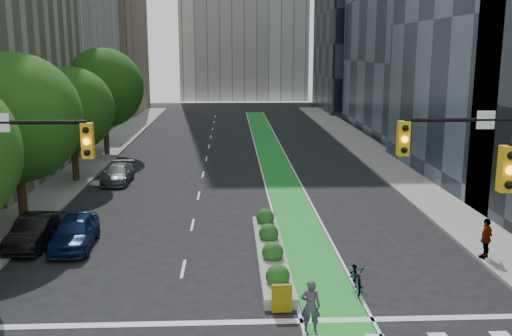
{
  "coord_description": "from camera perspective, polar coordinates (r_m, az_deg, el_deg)",
  "views": [
    {
      "loc": [
        -0.51,
        -16.25,
        8.89
      ],
      "look_at": [
        0.77,
        11.85,
        3.0
      ],
      "focal_mm": 40.0,
      "sensor_mm": 36.0,
      "label": 1
    }
  ],
  "objects": [
    {
      "name": "tree_midfar",
      "position": [
        39.86,
        -17.95,
        5.58
      ],
      "size": [
        5.6,
        5.6,
        7.76
      ],
      "color": "black",
      "rests_on": "ground"
    },
    {
      "name": "cyclist",
      "position": [
        18.75,
        5.48,
        -13.57
      ],
      "size": [
        0.7,
        0.54,
        1.73
      ],
      "primitive_type": "imported",
      "rotation": [
        0.0,
        0.0,
        2.93
      ],
      "color": "#3D3742",
      "rests_on": "ground"
    },
    {
      "name": "building_dark_end",
      "position": [
        86.86,
        11.44,
        14.98
      ],
      "size": [
        14.0,
        18.0,
        28.0
      ],
      "primitive_type": "cube",
      "color": "black",
      "rests_on": "ground"
    },
    {
      "name": "parked_car_left_near",
      "position": [
        27.35,
        -17.68,
        -6.07
      ],
      "size": [
        1.98,
        4.46,
        1.49
      ],
      "primitive_type": "imported",
      "rotation": [
        0.0,
        0.0,
        0.05
      ],
      "color": "#0C1B4C",
      "rests_on": "ground"
    },
    {
      "name": "pedestrian_far",
      "position": [
        26.22,
        22.03,
        -6.53
      ],
      "size": [
        1.04,
        1.01,
        1.74
      ],
      "primitive_type": "imported",
      "rotation": [
        0.0,
        0.0,
        3.89
      ],
      "color": "gray",
      "rests_on": "sidewalk_right"
    },
    {
      "name": "parked_car_left_mid",
      "position": [
        28.17,
        -21.22,
        -5.89
      ],
      "size": [
        1.68,
        4.36,
        1.42
      ],
      "primitive_type": "imported",
      "rotation": [
        0.0,
        0.0,
        -0.04
      ],
      "color": "black",
      "rests_on": "ground"
    },
    {
      "name": "sidewalk_right",
      "position": [
        43.94,
        13.71,
        -0.09
      ],
      "size": [
        3.6,
        90.0,
        0.15
      ],
      "primitive_type": "cube",
      "color": "gray",
      "rests_on": "ground"
    },
    {
      "name": "sidewalk_left",
      "position": [
        43.66,
        -17.54,
        -0.38
      ],
      "size": [
        3.6,
        90.0,
        0.15
      ],
      "primitive_type": "cube",
      "color": "gray",
      "rests_on": "ground"
    },
    {
      "name": "bicycle",
      "position": [
        22.18,
        10.01,
        -10.5
      ],
      "size": [
        0.87,
        2.07,
        1.06
      ],
      "primitive_type": "imported",
      "rotation": [
        0.0,
        0.0,
        -0.08
      ],
      "color": "gray",
      "rests_on": "ground"
    },
    {
      "name": "tree_far",
      "position": [
        49.48,
        -14.99,
        7.73
      ],
      "size": [
        6.6,
        6.6,
        9.0
      ],
      "color": "black",
      "rests_on": "ground"
    },
    {
      "name": "parked_car_left_far",
      "position": [
        39.65,
        -13.65,
        -0.55
      ],
      "size": [
        1.81,
        4.29,
        1.24
      ],
      "primitive_type": "imported",
      "rotation": [
        0.0,
        0.0,
        -0.02
      ],
      "color": "#5D5F62",
      "rests_on": "ground"
    },
    {
      "name": "tree_mid",
      "position": [
        30.32,
        -22.92,
        4.61
      ],
      "size": [
        6.4,
        6.4,
        8.78
      ],
      "color": "black",
      "rests_on": "ground"
    },
    {
      "name": "building_tan_far",
      "position": [
        84.62,
        -16.44,
        14.15
      ],
      "size": [
        14.0,
        16.0,
        26.0
      ],
      "primitive_type": "cube",
      "color": "tan",
      "rests_on": "ground"
    },
    {
      "name": "median_planter",
      "position": [
        24.85,
        1.5,
        -8.22
      ],
      "size": [
        1.2,
        10.26,
        1.1
      ],
      "color": "gray",
      "rests_on": "ground"
    },
    {
      "name": "bike_lane_paint",
      "position": [
        47.22,
        1.69,
        0.98
      ],
      "size": [
        2.2,
        70.0,
        0.01
      ],
      "primitive_type": "cube",
      "color": "green",
      "rests_on": "ground"
    }
  ]
}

